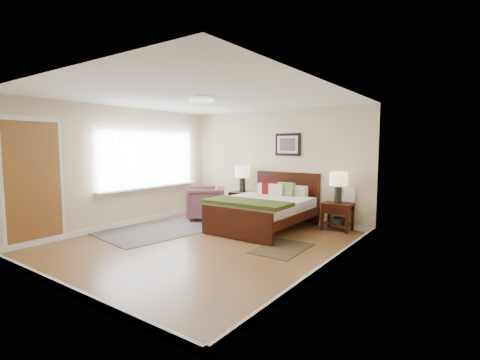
{
  "coord_description": "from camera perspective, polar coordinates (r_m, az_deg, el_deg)",
  "views": [
    {
      "loc": [
        3.97,
        -4.45,
        1.68
      ],
      "look_at": [
        0.18,
        0.84,
        1.05
      ],
      "focal_mm": 26.0,
      "sensor_mm": 36.0,
      "label": 1
    }
  ],
  "objects": [
    {
      "name": "left_wall",
      "position": [
        7.66,
        -18.81,
        2.02
      ],
      "size": [
        0.04,
        5.0,
        2.5
      ],
      "primitive_type": "cube",
      "color": "beige",
      "rests_on": "ground"
    },
    {
      "name": "armchair",
      "position": [
        8.07,
        -5.66,
        -3.78
      ],
      "size": [
        1.15,
        1.14,
        0.76
      ],
      "primitive_type": "imported",
      "rotation": [
        0.0,
        0.0,
        -0.93
      ],
      "color": "brown",
      "rests_on": "ground"
    },
    {
      "name": "ceiling",
      "position": [
        6.01,
        -6.25,
        13.33
      ],
      "size": [
        4.5,
        5.0,
        0.02
      ],
      "primitive_type": "cube",
      "color": "white",
      "rests_on": "back_wall"
    },
    {
      "name": "lamp_right",
      "position": [
        7.17,
        15.86,
        -0.22
      ],
      "size": [
        0.35,
        0.35,
        0.61
      ],
      "color": "black",
      "rests_on": "nightstand_right"
    },
    {
      "name": "door",
      "position": [
        6.79,
        -30.74,
        -0.4
      ],
      "size": [
        0.06,
        1.0,
        2.18
      ],
      "color": "silver",
      "rests_on": "ground"
    },
    {
      "name": "bed",
      "position": [
        7.08,
        4.06,
        -4.05
      ],
      "size": [
        1.67,
        2.02,
        1.09
      ],
      "color": "black",
      "rests_on": "ground"
    },
    {
      "name": "rug_persian",
      "position": [
        7.22,
        -13.34,
        -8.02
      ],
      "size": [
        1.86,
        2.4,
        0.01
      ],
      "primitive_type": "cube",
      "rotation": [
        0.0,
        0.0,
        -0.15
      ],
      "color": "#0D1B41",
      "rests_on": "ground"
    },
    {
      "name": "window",
      "position": [
        8.04,
        -14.55,
        3.19
      ],
      "size": [
        0.11,
        2.72,
        1.32
      ],
      "color": "silver",
      "rests_on": "left_wall"
    },
    {
      "name": "front_wall",
      "position": [
        4.44,
        -28.12,
        -0.7
      ],
      "size": [
        4.5,
        0.04,
        2.5
      ],
      "primitive_type": "cube",
      "color": "beige",
      "rests_on": "ground"
    },
    {
      "name": "nightstand_right",
      "position": [
        7.24,
        15.69,
        -5.27
      ],
      "size": [
        0.56,
        0.42,
        0.55
      ],
      "color": "black",
      "rests_on": "ground"
    },
    {
      "name": "floor",
      "position": [
        6.19,
        -6.0,
        -10.25
      ],
      "size": [
        5.0,
        5.0,
        0.0
      ],
      "primitive_type": "plane",
      "color": "brown",
      "rests_on": "ground"
    },
    {
      "name": "rug_navy",
      "position": [
        5.88,
        6.94,
        -11.06
      ],
      "size": [
        0.75,
        1.1,
        0.01
      ],
      "primitive_type": "cube",
      "rotation": [
        0.0,
        0.0,
        0.03
      ],
      "color": "black",
      "rests_on": "ground"
    },
    {
      "name": "back_wall",
      "position": [
        8.01,
        5.87,
        2.43
      ],
      "size": [
        4.5,
        0.04,
        2.5
      ],
      "primitive_type": "cube",
      "color": "beige",
      "rests_on": "ground"
    },
    {
      "name": "wall_art",
      "position": [
        7.82,
        7.84,
        5.78
      ],
      "size": [
        0.62,
        0.05,
        0.5
      ],
      "color": "black",
      "rests_on": "back_wall"
    },
    {
      "name": "nightstand_left",
      "position": [
        8.29,
        0.32,
        -2.81
      ],
      "size": [
        0.5,
        0.45,
        0.6
      ],
      "color": "black",
      "rests_on": "ground"
    },
    {
      "name": "ceil_fixture",
      "position": [
        6.01,
        -6.25,
        13.0
      ],
      "size": [
        0.44,
        0.44,
        0.08
      ],
      "color": "white",
      "rests_on": "ceiling"
    },
    {
      "name": "right_wall",
      "position": [
        4.79,
        14.42,
        0.19
      ],
      "size": [
        0.04,
        5.0,
        2.5
      ],
      "primitive_type": "cube",
      "color": "beige",
      "rests_on": "ground"
    },
    {
      "name": "lamp_left",
      "position": [
        8.25,
        0.4,
        1.02
      ],
      "size": [
        0.35,
        0.35,
        0.61
      ],
      "color": "black",
      "rests_on": "nightstand_left"
    }
  ]
}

